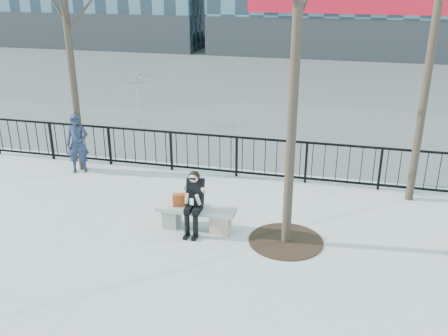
# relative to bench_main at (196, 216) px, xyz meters

# --- Properties ---
(ground) EXTENTS (120.00, 120.00, 0.00)m
(ground) POSITION_rel_bench_main_xyz_m (0.00, 0.00, -0.30)
(ground) COLOR #A7A6A2
(ground) RESTS_ON ground
(street_surface) EXTENTS (60.00, 23.00, 0.01)m
(street_surface) POSITION_rel_bench_main_xyz_m (0.00, 15.00, -0.30)
(street_surface) COLOR #474747
(street_surface) RESTS_ON ground
(railing) EXTENTS (14.00, 0.06, 1.10)m
(railing) POSITION_rel_bench_main_xyz_m (0.00, 3.00, 0.25)
(railing) COLOR black
(railing) RESTS_ON ground
(tree_grate) EXTENTS (1.50, 1.50, 0.02)m
(tree_grate) POSITION_rel_bench_main_xyz_m (1.90, -0.10, -0.29)
(tree_grate) COLOR black
(tree_grate) RESTS_ON ground
(bench_main) EXTENTS (1.65, 0.46, 0.49)m
(bench_main) POSITION_rel_bench_main_xyz_m (0.00, 0.00, 0.00)
(bench_main) COLOR gray
(bench_main) RESTS_ON ground
(seated_woman) EXTENTS (0.50, 0.64, 1.34)m
(seated_woman) POSITION_rel_bench_main_xyz_m (0.00, -0.16, 0.37)
(seated_woman) COLOR black
(seated_woman) RESTS_ON ground
(handbag) EXTENTS (0.34, 0.25, 0.25)m
(handbag) POSITION_rel_bench_main_xyz_m (-0.36, 0.02, 0.31)
(handbag) COLOR #A53914
(handbag) RESTS_ON bench_main
(shopping_bag) EXTENTS (0.44, 0.22, 0.40)m
(shopping_bag) POSITION_rel_bench_main_xyz_m (0.54, -0.13, -0.10)
(shopping_bag) COLOR #CCB290
(shopping_bag) RESTS_ON ground
(standing_man) EXTENTS (0.68, 0.57, 1.59)m
(standing_man) POSITION_rel_bench_main_xyz_m (-3.97, 2.31, 0.49)
(standing_man) COLOR black
(standing_man) RESTS_ON ground
(vendor_umbrella) EXTENTS (2.63, 2.65, 1.82)m
(vendor_umbrella) POSITION_rel_bench_main_xyz_m (-4.21, 6.93, 0.61)
(vendor_umbrella) COLOR yellow
(vendor_umbrella) RESTS_ON ground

